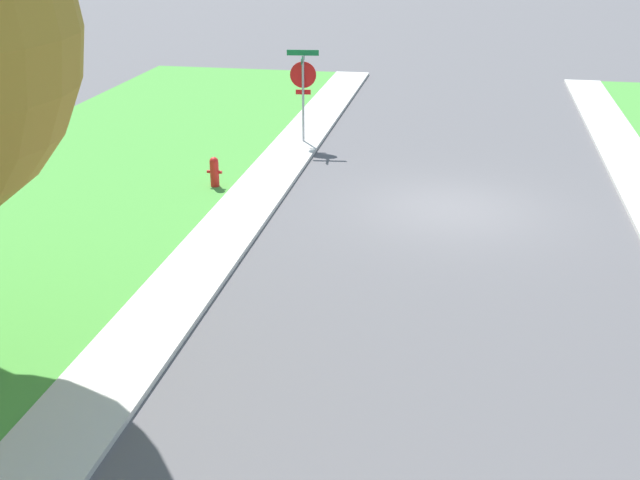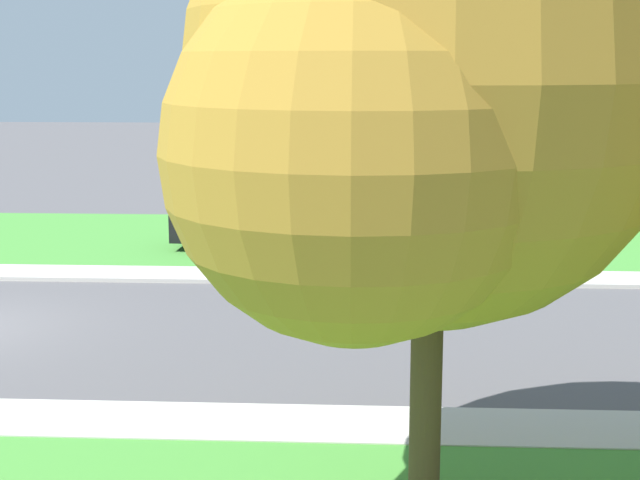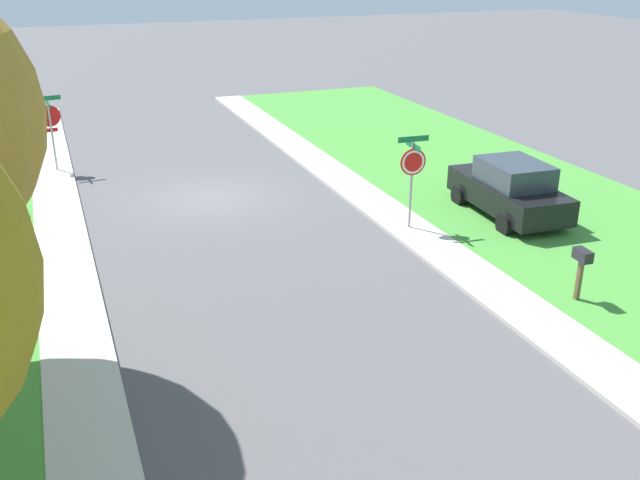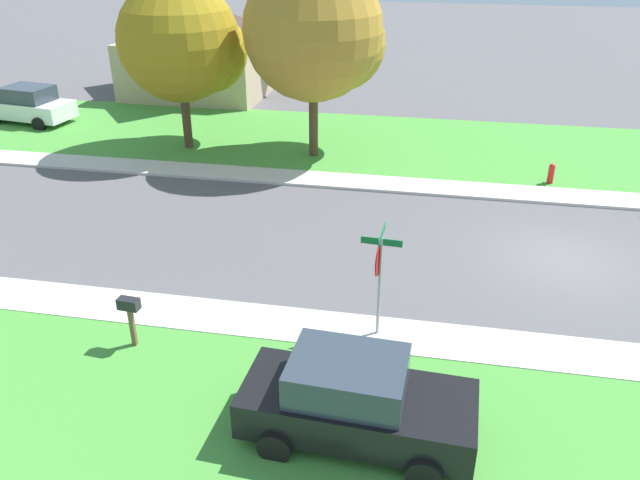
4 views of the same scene
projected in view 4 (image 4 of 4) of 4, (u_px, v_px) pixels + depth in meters
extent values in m
plane|color=#565456|center=(563.00, 260.00, 18.19)|extent=(120.00, 120.00, 0.00)
cube|color=beige|center=(218.00, 172.00, 24.24)|extent=(1.40, 56.00, 0.10)
cube|color=#479338|center=(252.00, 135.00, 28.35)|extent=(8.00, 56.00, 0.08)
cube|color=beige|center=(97.00, 304.00, 16.02)|extent=(1.40, 56.00, 0.10)
cylinder|color=#9E9EA3|center=(379.00, 289.00, 14.30)|extent=(0.07, 0.07, 2.60)
cylinder|color=red|center=(378.00, 260.00, 13.97)|extent=(0.76, 0.08, 0.76)
cylinder|color=white|center=(378.00, 260.00, 13.97)|extent=(0.67, 0.05, 0.67)
cylinder|color=red|center=(377.00, 260.00, 13.97)|extent=(0.55, 0.04, 0.55)
cube|color=#146B38|center=(382.00, 234.00, 13.67)|extent=(0.92, 0.08, 0.16)
cube|color=#146B38|center=(382.00, 242.00, 13.75)|extent=(0.08, 0.92, 0.16)
cube|color=white|center=(28.00, 109.00, 29.86)|extent=(2.42, 4.52, 0.76)
cube|color=#2D3842|center=(28.00, 94.00, 29.47)|extent=(1.89, 2.31, 0.68)
cylinder|color=black|center=(21.00, 109.00, 31.17)|extent=(0.33, 0.67, 0.64)
cylinder|color=black|center=(39.00, 124.00, 28.89)|extent=(0.33, 0.67, 0.64)
cylinder|color=black|center=(65.00, 114.00, 30.40)|extent=(0.33, 0.67, 0.64)
cube|color=black|center=(358.00, 408.00, 11.70)|extent=(2.02, 4.39, 0.76)
cube|color=#2D3842|center=(348.00, 376.00, 11.41)|extent=(1.71, 2.18, 0.68)
cylinder|color=black|center=(432.00, 403.00, 12.37)|extent=(0.27, 0.65, 0.64)
cylinder|color=black|center=(424.00, 473.00, 10.82)|extent=(0.27, 0.65, 0.64)
cylinder|color=black|center=(301.00, 382.00, 12.93)|extent=(0.27, 0.65, 0.64)
cylinder|color=black|center=(275.00, 446.00, 11.37)|extent=(0.27, 0.65, 0.64)
cylinder|color=#4C3823|center=(186.00, 117.00, 26.22)|extent=(0.36, 0.36, 2.77)
sphere|color=olive|center=(179.00, 41.00, 24.82)|extent=(4.79, 4.79, 4.79)
sphere|color=olive|center=(207.00, 52.00, 25.92)|extent=(3.35, 3.35, 3.35)
cylinder|color=#4C3823|center=(313.00, 119.00, 25.25)|extent=(0.36, 0.36, 3.14)
sphere|color=#A47A28|center=(313.00, 30.00, 23.68)|extent=(5.31, 5.31, 5.31)
sphere|color=#A47A28|center=(339.00, 43.00, 24.90)|extent=(3.72, 3.72, 3.72)
cube|color=tan|center=(208.00, 62.00, 35.41)|extent=(8.58, 7.41, 3.00)
pyramid|color=#473833|center=(204.00, 19.00, 34.36)|extent=(9.20, 8.03, 1.60)
cube|color=#51331E|center=(149.00, 67.00, 36.29)|extent=(1.00, 0.09, 2.10)
cylinder|color=red|center=(551.00, 176.00, 23.07)|extent=(0.22, 0.22, 0.70)
sphere|color=red|center=(552.00, 167.00, 22.90)|extent=(0.22, 0.22, 0.22)
cylinder|color=red|center=(552.00, 175.00, 22.90)|extent=(0.10, 0.08, 0.08)
cylinder|color=red|center=(551.00, 172.00, 23.15)|extent=(0.10, 0.08, 0.08)
cube|color=brown|center=(133.00, 328.00, 14.27)|extent=(0.10, 0.10, 1.05)
cube|color=black|center=(129.00, 304.00, 13.97)|extent=(0.28, 0.50, 0.26)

